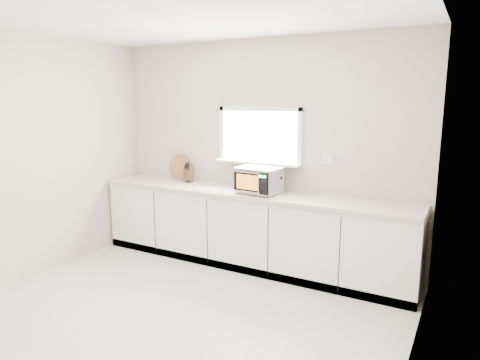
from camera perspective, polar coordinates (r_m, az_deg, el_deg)
The scene contains 8 objects.
ground at distance 4.06m, azimuth -10.78°, elevation -18.82°, with size 4.00×4.00×0.00m, color beige.
back_wall at distance 5.26m, azimuth 2.71°, elevation 3.87°, with size 4.00×0.17×2.70m.
cabinets at distance 5.19m, azimuth 1.15°, elevation -6.64°, with size 3.92×0.60×0.88m, color white.
countertop at distance 5.06m, azimuth 1.12°, elevation -1.70°, with size 3.92×0.64×0.04m, color beige.
microwave at distance 4.92m, azimuth 2.55°, elevation 0.04°, with size 0.50×0.42×0.30m.
knife_block at distance 5.63m, azimuth -6.87°, elevation 0.91°, with size 0.13×0.20×0.27m.
cutting_board at distance 5.87m, azimuth -8.03°, elevation 1.79°, with size 0.34×0.34×0.02m, color brown.
coffee_grinder at distance 4.93m, azimuth 4.99°, elevation -0.62°, with size 0.13×0.13×0.21m.
Camera 1 is at (2.31, -2.68, 1.99)m, focal length 32.00 mm.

